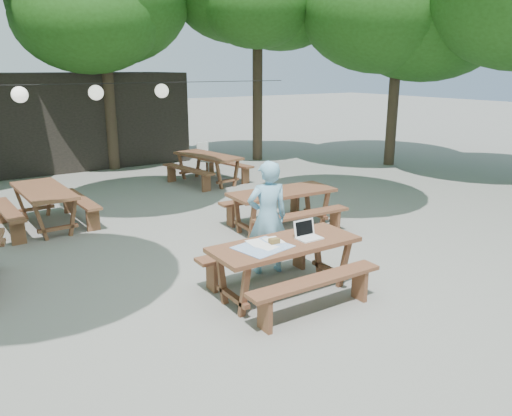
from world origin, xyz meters
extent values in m
plane|color=slate|center=(0.00, 0.00, 0.00)|extent=(80.00, 80.00, 0.00)
cube|color=black|center=(0.50, 10.50, 1.40)|extent=(6.00, 3.00, 2.80)
cube|color=#522C1C|center=(0.21, -0.81, 0.72)|extent=(2.00, 0.80, 0.06)
cube|color=#522C1C|center=(0.21, -1.46, 0.45)|extent=(1.90, 0.28, 0.05)
cube|color=#522C1C|center=(0.21, -0.16, 0.45)|extent=(1.90, 0.28, 0.05)
cube|color=#522C1C|center=(0.21, -0.81, 0.34)|extent=(1.70, 0.70, 0.69)
cube|color=#522C1C|center=(1.84, 1.52, 0.72)|extent=(2.03, 0.88, 0.06)
cube|color=#522C1C|center=(1.81, 0.87, 0.45)|extent=(1.91, 0.36, 0.05)
cube|color=#522C1C|center=(1.86, 2.17, 0.45)|extent=(1.91, 0.36, 0.05)
cube|color=#522C1C|center=(1.84, 1.52, 0.34)|extent=(1.73, 0.77, 0.69)
cube|color=#522C1C|center=(-1.87, 4.08, 0.72)|extent=(0.90, 2.04, 0.06)
cube|color=#522C1C|center=(-1.22, 4.11, 0.45)|extent=(0.38, 1.91, 0.05)
cube|color=#522C1C|center=(-2.52, 4.04, 0.45)|extent=(0.38, 1.91, 0.05)
cube|color=#522C1C|center=(-1.87, 4.08, 0.34)|extent=(0.79, 1.73, 0.69)
cube|color=#522C1C|center=(2.51, 5.79, 0.72)|extent=(1.15, 2.11, 0.06)
cube|color=#522C1C|center=(3.15, 5.91, 0.45)|extent=(0.62, 1.92, 0.05)
cube|color=#522C1C|center=(1.87, 5.67, 0.45)|extent=(0.62, 1.92, 0.05)
cube|color=#522C1C|center=(2.51, 5.79, 0.34)|extent=(1.00, 1.80, 0.69)
imported|color=#77B6DA|center=(0.47, -0.01, 0.84)|extent=(0.70, 0.54, 1.69)
cube|color=white|center=(3.02, 6.78, 0.40)|extent=(0.56, 0.56, 0.04)
cube|color=white|center=(2.95, 6.97, 0.66)|extent=(0.43, 0.19, 0.48)
cube|color=white|center=(3.02, 6.78, 0.19)|extent=(0.54, 0.54, 0.38)
cube|color=white|center=(0.56, -0.88, 0.76)|extent=(0.33, 0.23, 0.02)
cube|color=white|center=(0.56, -0.76, 0.88)|extent=(0.33, 0.06, 0.23)
cube|color=black|center=(0.56, -0.77, 0.88)|extent=(0.28, 0.05, 0.19)
cube|color=#366FBB|center=(-0.14, -0.81, 0.75)|extent=(0.75, 0.67, 0.01)
cube|color=white|center=(-0.10, -0.81, 0.76)|extent=(0.28, 0.34, 0.00)
cube|color=white|center=(0.11, -0.69, 0.76)|extent=(0.25, 0.32, 0.00)
cube|color=white|center=(-0.13, -0.65, 0.76)|extent=(0.24, 0.31, 0.00)
cube|color=brown|center=(0.05, -0.79, 0.80)|extent=(0.14, 0.10, 0.06)
cylinder|color=black|center=(0.50, 6.00, 2.60)|extent=(9.00, 0.02, 0.02)
sphere|color=white|center=(-1.80, 6.00, 2.40)|extent=(0.34, 0.34, 0.34)
sphere|color=white|center=(-0.20, 6.00, 2.40)|extent=(0.34, 0.34, 0.34)
sphere|color=white|center=(1.40, 6.00, 2.40)|extent=(0.34, 0.34, 0.34)
cylinder|color=#2D2319|center=(1.00, 9.00, 2.19)|extent=(0.32, 0.32, 4.37)
ellipsoid|color=#204D14|center=(1.00, 9.00, 4.67)|extent=(5.19, 5.19, 3.89)
cylinder|color=#2D2319|center=(5.50, 8.00, 2.47)|extent=(0.32, 0.32, 4.94)
cylinder|color=#2D2319|center=(8.50, 5.00, 2.12)|extent=(0.32, 0.32, 4.24)
ellipsoid|color=#204D14|center=(8.50, 5.00, 4.54)|extent=(5.42, 5.42, 4.07)
camera|label=1|loc=(-3.45, -5.78, 2.96)|focal=35.00mm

